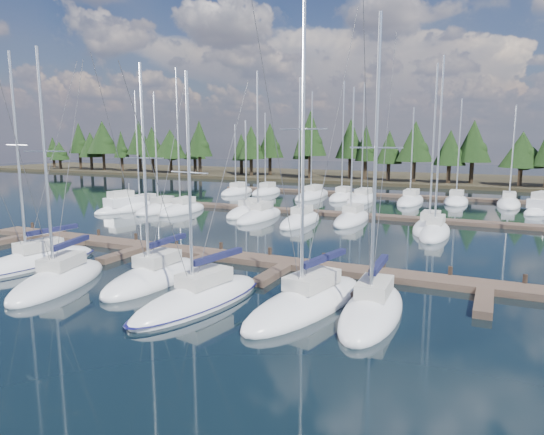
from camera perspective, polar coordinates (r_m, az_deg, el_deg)
The scene contains 14 objects.
ground at distance 45.71m, azimuth 1.13°, elevation -1.38°, with size 260.00×260.00×0.00m, color black.
far_shore at distance 103.00m, azimuth 14.89°, elevation 4.47°, with size 220.00×30.00×0.60m, color #30291B.
main_dock at distance 34.76m, azimuth -7.41°, elevation -4.56°, with size 44.00×6.13×0.90m.
back_docks at distance 63.85m, azimuth 8.30°, elevation 1.78°, with size 50.00×21.80×0.40m.
front_sailboat_1 at distance 36.33m, azimuth -26.20°, elevation -4.71°, with size 3.74×9.74×14.65m.
front_sailboat_2 at distance 31.13m, azimuth -23.75°, elevation -6.79°, with size 4.90×8.84×14.15m.
front_sailboat_3 at distance 30.05m, azimuth -13.70°, elevation -6.83°, with size 3.07×8.49×13.43m.
front_sailboat_4 at distance 25.68m, azimuth -8.54°, elevation -9.49°, with size 4.40×9.71×12.45m.
front_sailboat_5 at distance 25.02m, azimuth 4.16°, elevation -9.87°, with size 4.89×10.28×16.22m.
front_sailboat_6 at distance 24.27m, azimuth 11.71°, elevation -10.64°, with size 2.94×8.22×14.69m.
back_sailboat_rows at distance 59.48m, azimuth 6.52°, elevation 1.33°, with size 47.59×32.36×16.98m.
motor_yacht_left at distance 59.63m, azimuth -17.01°, elevation 1.16°, with size 4.22×8.26×3.93m.
motor_yacht_right at distance 63.81m, azimuth 29.26°, elevation 0.90°, with size 5.76×8.42×4.01m.
tree_line at distance 92.86m, azimuth 14.16°, elevation 8.32°, with size 185.11×11.86×13.17m.
Camera 1 is at (18.25, -11.04, 8.53)m, focal length 32.00 mm.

